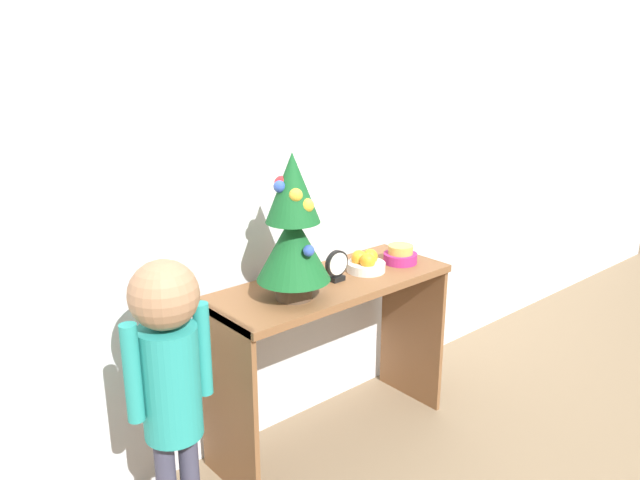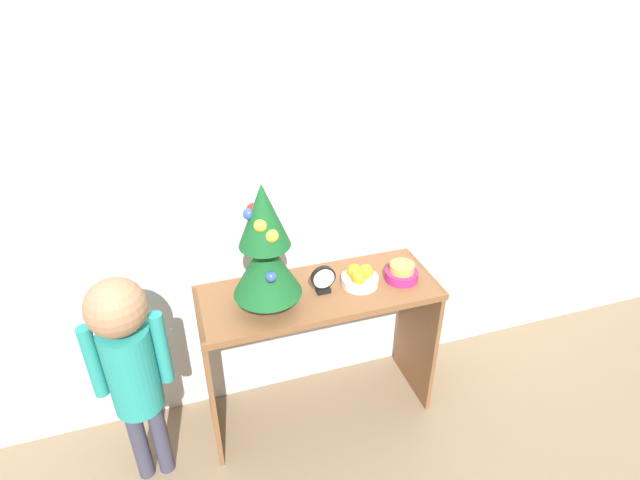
{
  "view_description": "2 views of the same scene",
  "coord_description": "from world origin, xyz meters",
  "px_view_note": "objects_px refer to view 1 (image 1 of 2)",
  "views": [
    {
      "loc": [
        -1.53,
        -1.52,
        1.58
      ],
      "look_at": [
        -0.04,
        0.21,
        0.87
      ],
      "focal_mm": 35.0,
      "sensor_mm": 36.0,
      "label": 1
    },
    {
      "loc": [
        -0.52,
        -1.43,
        1.94
      ],
      "look_at": [
        0.01,
        0.21,
        0.94
      ],
      "focal_mm": 28.0,
      "sensor_mm": 36.0,
      "label": 2
    }
  ],
  "objects_px": {
    "singing_bowl": "(400,255)",
    "child_figure": "(169,365)",
    "mini_tree": "(293,228)",
    "fruit_bowl": "(366,263)",
    "desk_clock": "(337,266)"
  },
  "relations": [
    {
      "from": "child_figure",
      "to": "mini_tree",
      "type": "bearing_deg",
      "value": 7.16
    },
    {
      "from": "mini_tree",
      "to": "desk_clock",
      "type": "height_order",
      "value": "mini_tree"
    },
    {
      "from": "mini_tree",
      "to": "desk_clock",
      "type": "relative_size",
      "value": 4.3
    },
    {
      "from": "singing_bowl",
      "to": "desk_clock",
      "type": "distance_m",
      "value": 0.35
    },
    {
      "from": "mini_tree",
      "to": "fruit_bowl",
      "type": "distance_m",
      "value": 0.47
    },
    {
      "from": "mini_tree",
      "to": "child_figure",
      "type": "xyz_separation_m",
      "value": [
        -0.54,
        -0.07,
        -0.32
      ]
    },
    {
      "from": "fruit_bowl",
      "to": "child_figure",
      "type": "height_order",
      "value": "child_figure"
    },
    {
      "from": "singing_bowl",
      "to": "child_figure",
      "type": "height_order",
      "value": "child_figure"
    },
    {
      "from": "singing_bowl",
      "to": "child_figure",
      "type": "distance_m",
      "value": 1.14
    },
    {
      "from": "fruit_bowl",
      "to": "desk_clock",
      "type": "height_order",
      "value": "desk_clock"
    },
    {
      "from": "fruit_bowl",
      "to": "child_figure",
      "type": "xyz_separation_m",
      "value": [
        -0.95,
        -0.1,
        -0.09
      ]
    },
    {
      "from": "fruit_bowl",
      "to": "singing_bowl",
      "type": "distance_m",
      "value": 0.19
    },
    {
      "from": "fruit_bowl",
      "to": "desk_clock",
      "type": "distance_m",
      "value": 0.17
    },
    {
      "from": "fruit_bowl",
      "to": "child_figure",
      "type": "distance_m",
      "value": 0.96
    },
    {
      "from": "singing_bowl",
      "to": "desk_clock",
      "type": "bearing_deg",
      "value": 177.49
    }
  ]
}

